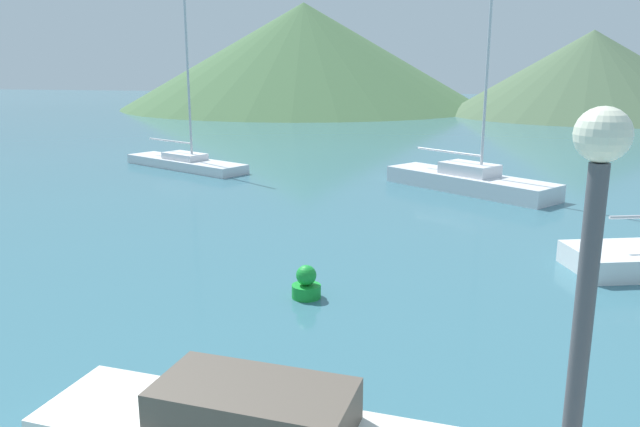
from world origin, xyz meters
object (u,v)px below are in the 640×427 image
at_px(streetlamp, 579,360).
at_px(buoy_marker, 306,284).
at_px(sailboat_inner, 185,161).
at_px(sailboat_middle, 469,180).

xyz_separation_m(streetlamp, buoy_marker, (-4.27, 9.97, -3.38)).
bearing_deg(streetlamp, buoy_marker, 113.17).
height_order(streetlamp, sailboat_inner, sailboat_inner).
bearing_deg(sailboat_middle, buoy_marker, -68.43).
height_order(sailboat_inner, sailboat_middle, sailboat_inner).
bearing_deg(buoy_marker, streetlamp, -66.83).
xyz_separation_m(sailboat_inner, buoy_marker, (11.13, -17.28, -0.05)).
distance_m(streetlamp, sailboat_inner, 31.48).
xyz_separation_m(sailboat_inner, sailboat_middle, (15.01, -2.98, 0.11)).
bearing_deg(buoy_marker, sailboat_inner, 122.78).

